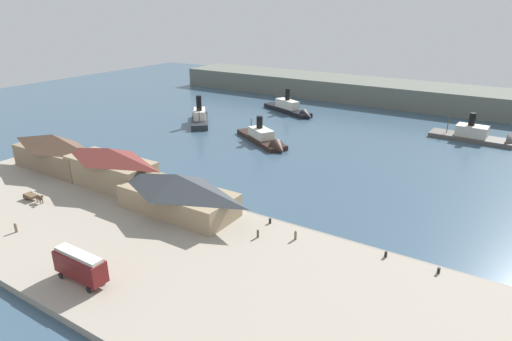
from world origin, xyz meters
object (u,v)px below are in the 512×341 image
object	(u,v)px
ferry_shed_west_terminal	(178,193)
ferry_near_quay	(200,117)
ferry_approaching_east	(266,140)
horse_cart	(34,196)
pedestrian_by_tram	(16,228)
ferry_outer_harbor	(291,109)
pedestrian_near_east_shed	(295,235)
ferry_moored_east	(484,138)
street_tram	(80,265)
mooring_post_west	(270,221)
mooring_post_east	(386,254)
pedestrian_at_waters_edge	(258,234)
mooring_post_center_west	(439,270)
ferry_shed_east_terminal	(111,167)
ferry_shed_central_terminal	(55,152)

from	to	relation	value
ferry_shed_west_terminal	ferry_near_quay	world-z (taller)	ferry_near_quay
ferry_approaching_east	horse_cart	bearing A→B (deg)	-106.33
horse_cart	pedestrian_by_tram	size ratio (longest dim) A/B	3.23
pedestrian_by_tram	ferry_outer_harbor	distance (m)	104.07
pedestrian_near_east_shed	ferry_moored_east	xyz separation A→B (m)	(18.96, 79.80, -0.62)
street_tram	ferry_moored_east	size ratio (longest dim) A/B	0.34
mooring_post_west	ferry_near_quay	distance (m)	77.18
ferry_shed_west_terminal	mooring_post_east	distance (m)	37.43
pedestrian_by_tram	mooring_post_east	xyz separation A→B (m)	(54.68, 25.63, -0.37)
ferry_shed_west_terminal	horse_cart	xyz separation A→B (m)	(-26.85, -11.73, -2.78)
pedestrian_at_waters_edge	mooring_post_center_west	bearing A→B (deg)	10.84
mooring_post_west	ferry_outer_harbor	distance (m)	87.06
street_tram	ferry_shed_west_terminal	bearing A→B (deg)	98.21
ferry_shed_east_terminal	pedestrian_at_waters_edge	world-z (taller)	ferry_shed_east_terminal
ferry_shed_east_terminal	ferry_near_quay	size ratio (longest dim) A/B	1.07
mooring_post_east	horse_cart	bearing A→B (deg)	-165.33
pedestrian_near_east_shed	pedestrian_at_waters_edge	size ratio (longest dim) A/B	1.10
horse_cart	ferry_shed_east_terminal	bearing A→B (deg)	63.81
street_tram	ferry_moored_east	xyz separation A→B (m)	(38.54, 105.69, -2.45)
pedestrian_near_east_shed	mooring_post_east	bearing A→B (deg)	10.81
ferry_outer_harbor	ferry_near_quay	distance (m)	33.81
pedestrian_by_tram	pedestrian_at_waters_edge	xyz separation A→B (m)	(35.19, 20.26, -0.12)
street_tram	pedestrian_at_waters_edge	size ratio (longest dim) A/B	5.53
pedestrian_at_waters_edge	ferry_near_quay	xyz separation A→B (m)	(-58.55, 56.52, -0.15)
horse_cart	ferry_outer_harbor	bearing A→B (deg)	86.51
street_tram	mooring_post_west	size ratio (longest dim) A/B	9.40
pedestrian_at_waters_edge	ferry_shed_west_terminal	bearing A→B (deg)	178.71
ferry_near_quay	pedestrian_near_east_shed	bearing A→B (deg)	-40.04
ferry_shed_west_terminal	pedestrian_by_tram	distance (m)	27.37
pedestrian_by_tram	mooring_post_center_west	xyz separation A→B (m)	(62.30, 25.45, -0.37)
pedestrian_near_east_shed	street_tram	bearing A→B (deg)	-127.09
ferry_shed_east_terminal	street_tram	distance (m)	34.69
ferry_shed_central_terminal	pedestrian_by_tram	size ratio (longest dim) A/B	12.14
ferry_shed_east_terminal	ferry_approaching_east	size ratio (longest dim) A/B	0.89
mooring_post_west	ferry_approaching_east	bearing A→B (deg)	122.11
pedestrian_near_east_shed	horse_cart	bearing A→B (deg)	-164.27
pedestrian_at_waters_edge	ferry_moored_east	world-z (taller)	ferry_moored_east
mooring_post_center_west	mooring_post_east	world-z (taller)	same
mooring_post_west	street_tram	bearing A→B (deg)	-114.93
ferry_shed_central_terminal	mooring_post_east	xyz separation A→B (m)	(75.60, 3.48, -3.77)
pedestrian_near_east_shed	ferry_shed_central_terminal	bearing A→B (deg)	-179.24
horse_cart	ferry_near_quay	distance (m)	69.33
mooring_post_center_west	mooring_post_west	bearing A→B (deg)	179.80
ferry_shed_central_terminal	mooring_post_west	xyz separation A→B (m)	(55.29, 3.40, -3.77)
horse_cart	ferry_outer_harbor	xyz separation A→B (m)	(5.79, 95.09, -0.54)
ferry_outer_harbor	pedestrian_near_east_shed	bearing A→B (deg)	-61.49
ferry_outer_harbor	street_tram	bearing A→B (deg)	-77.12
street_tram	ferry_approaching_east	bearing A→B (deg)	100.53
ferry_shed_central_terminal	mooring_post_center_west	bearing A→B (deg)	2.28
ferry_approaching_east	pedestrian_by_tram	bearing A→B (deg)	-96.79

